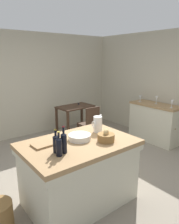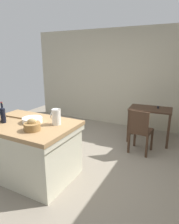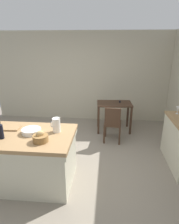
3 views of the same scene
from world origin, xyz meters
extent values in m
plane|color=gray|center=(0.00, 0.00, 0.00)|extent=(6.76, 6.76, 0.00)
cube|color=#B2AA93|center=(0.00, 2.60, 1.30)|extent=(5.32, 0.12, 2.60)
cube|color=#B2AA93|center=(2.60, 0.00, 1.30)|extent=(0.12, 5.20, 2.60)
cube|color=#99754C|center=(-0.48, -0.46, 0.87)|extent=(1.48, 1.00, 0.06)
cube|color=beige|center=(-0.48, -0.46, 0.80)|extent=(1.46, 0.98, 0.08)
cube|color=beige|center=(-0.48, -0.46, 0.42)|extent=(1.40, 0.92, 0.84)
cube|color=#99754C|center=(2.26, 0.26, 0.89)|extent=(0.52, 1.20, 0.04)
cube|color=beige|center=(2.26, 0.26, 0.44)|extent=(0.49, 1.17, 0.87)
sphere|color=brown|center=(2.14, -0.34, 0.48)|extent=(0.03, 0.03, 0.03)
cube|color=#3D281C|center=(0.97, 1.76, 0.76)|extent=(0.93, 0.62, 0.04)
cube|color=#3D281C|center=(0.58, 1.49, 0.37)|extent=(0.05, 0.05, 0.74)
cube|color=#3D281C|center=(1.40, 1.55, 0.37)|extent=(0.05, 0.05, 0.74)
cube|color=#3D281C|center=(0.54, 1.98, 0.37)|extent=(0.05, 0.05, 0.74)
cube|color=#3D281C|center=(1.37, 2.04, 0.37)|extent=(0.05, 0.05, 0.74)
cylinder|color=black|center=(1.12, 1.82, 0.80)|extent=(0.04, 0.04, 0.05)
cube|color=#3D281C|center=(0.93, 1.16, 0.45)|extent=(0.43, 0.43, 0.04)
cube|color=#3D281C|center=(0.92, 0.98, 0.69)|extent=(0.36, 0.06, 0.42)
cube|color=#3D281C|center=(1.12, 1.32, 0.22)|extent=(0.04, 0.04, 0.43)
cube|color=#3D281C|center=(0.77, 1.35, 0.22)|extent=(0.04, 0.04, 0.43)
cube|color=#3D281C|center=(1.09, 0.96, 0.22)|extent=(0.04, 0.04, 0.43)
cube|color=#3D281C|center=(0.74, 0.99, 0.22)|extent=(0.04, 0.04, 0.43)
cylinder|color=silver|center=(-0.03, -0.32, 1.01)|extent=(0.13, 0.13, 0.24)
cone|color=silver|center=(0.03, -0.32, 1.14)|extent=(0.07, 0.04, 0.06)
torus|color=silver|center=(-0.11, -0.32, 1.03)|extent=(0.02, 0.10, 0.10)
cylinder|color=silver|center=(-0.43, -0.40, 0.93)|extent=(0.31, 0.31, 0.07)
cylinder|color=olive|center=(-0.18, -0.67, 0.95)|extent=(0.23, 0.23, 0.10)
ellipsoid|color=tan|center=(-0.18, -0.67, 1.02)|extent=(0.14, 0.13, 0.10)
cube|color=#99754C|center=(-0.86, -0.28, 0.91)|extent=(0.36, 0.22, 0.02)
cylinder|color=black|center=(-0.81, -0.62, 1.01)|extent=(0.07, 0.07, 0.22)
cone|color=black|center=(-0.81, -0.62, 1.13)|extent=(0.07, 0.07, 0.03)
cylinder|color=black|center=(-0.81, -0.62, 1.18)|extent=(0.03, 0.03, 0.08)
cylinder|color=maroon|center=(-0.81, -0.62, 1.22)|extent=(0.03, 0.03, 0.01)
cylinder|color=black|center=(-0.87, -0.56, 0.99)|extent=(0.07, 0.07, 0.20)
cone|color=black|center=(-0.87, -0.56, 1.10)|extent=(0.07, 0.07, 0.02)
cylinder|color=black|center=(-0.87, -0.56, 1.15)|extent=(0.03, 0.03, 0.07)
cylinder|color=#B29933|center=(-0.87, -0.56, 1.18)|extent=(0.03, 0.03, 0.01)
cylinder|color=black|center=(-0.89, -0.66, 1.00)|extent=(0.07, 0.07, 0.20)
cone|color=black|center=(-0.89, -0.66, 1.11)|extent=(0.07, 0.07, 0.02)
cylinder|color=black|center=(-0.89, -0.66, 1.15)|extent=(0.03, 0.03, 0.07)
cylinder|color=#B29933|center=(-0.89, -0.66, 1.18)|extent=(0.03, 0.03, 0.01)
cylinder|color=white|center=(2.21, -0.16, 0.92)|extent=(0.06, 0.06, 0.00)
cylinder|color=white|center=(2.21, -0.16, 0.95)|extent=(0.01, 0.01, 0.07)
cone|color=white|center=(2.21, -0.16, 1.04)|extent=(0.07, 0.07, 0.10)
cylinder|color=white|center=(2.28, 0.28, 0.92)|extent=(0.06, 0.06, 0.00)
cylinder|color=white|center=(2.28, 0.28, 0.96)|extent=(0.01, 0.01, 0.08)
cone|color=white|center=(2.28, 0.28, 1.05)|extent=(0.07, 0.07, 0.11)
cylinder|color=white|center=(2.20, 0.69, 0.92)|extent=(0.06, 0.06, 0.00)
cylinder|color=white|center=(2.20, 0.69, 0.95)|extent=(0.01, 0.01, 0.06)
cone|color=white|center=(2.20, 0.69, 1.02)|extent=(0.07, 0.07, 0.09)
camera|label=1|loc=(-1.97, -2.59, 1.97)|focal=33.82mm
camera|label=2|loc=(1.66, -2.54, 1.88)|focal=31.13mm
camera|label=3|loc=(0.77, -3.12, 2.27)|focal=30.87mm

